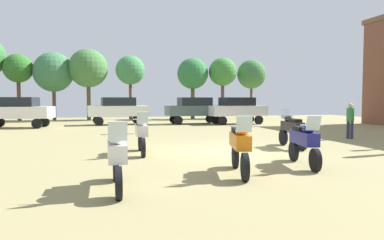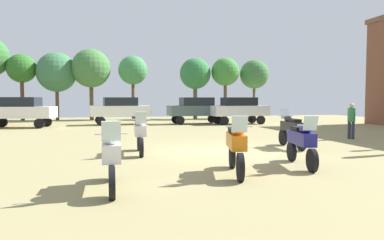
{
  "view_description": "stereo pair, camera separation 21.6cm",
  "coord_description": "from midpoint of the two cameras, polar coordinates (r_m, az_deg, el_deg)",
  "views": [
    {
      "loc": [
        -3.82,
        -12.22,
        1.89
      ],
      "look_at": [
        -0.27,
        3.48,
        0.95
      ],
      "focal_mm": 33.51,
      "sensor_mm": 36.0,
      "label": 1
    },
    {
      "loc": [
        -3.61,
        -12.27,
        1.89
      ],
      "look_at": [
        -0.27,
        3.48,
        0.95
      ],
      "focal_mm": 33.51,
      "sensor_mm": 36.0,
      "label": 2
    }
  ],
  "objects": [
    {
      "name": "ground_plane",
      "position": [
        12.93,
        4.87,
        -5.03
      ],
      "size": [
        44.0,
        52.0,
        0.02
      ],
      "color": "#938859"
    },
    {
      "name": "motorcycle_1",
      "position": [
        8.95,
        7.72,
        -3.97
      ],
      "size": [
        0.73,
        2.24,
        1.49
      ],
      "rotation": [
        0.0,
        0.0,
        2.94
      ],
      "color": "black",
      "rests_on": "ground"
    },
    {
      "name": "motorcycle_2",
      "position": [
        12.35,
        -7.77,
        -2.03
      ],
      "size": [
        0.62,
        2.18,
        1.47
      ],
      "rotation": [
        0.0,
        0.0,
        3.13
      ],
      "color": "black",
      "rests_on": "ground"
    },
    {
      "name": "motorcycle_6",
      "position": [
        7.57,
        -11.92,
        -5.46
      ],
      "size": [
        0.62,
        2.23,
        1.46
      ],
      "rotation": [
        0.0,
        0.0,
        3.16
      ],
      "color": "black",
      "rests_on": "ground"
    },
    {
      "name": "motorcycle_7",
      "position": [
        10.41,
        17.62,
        -3.2
      ],
      "size": [
        0.7,
        2.24,
        1.44
      ],
      "rotation": [
        0.0,
        0.0,
        2.97
      ],
      "color": "black",
      "rests_on": "ground"
    },
    {
      "name": "motorcycle_8",
      "position": [
        14.31,
        15.96,
        -1.37
      ],
      "size": [
        0.62,
        2.28,
        1.48
      ],
      "rotation": [
        0.0,
        0.0,
        -0.05
      ],
      "color": "black",
      "rests_on": "ground"
    },
    {
      "name": "car_1",
      "position": [
        25.95,
        -25.48,
        1.46
      ],
      "size": [
        4.51,
        2.38,
        2.0
      ],
      "rotation": [
        0.0,
        0.0,
        1.43
      ],
      "color": "black",
      "rests_on": "ground"
    },
    {
      "name": "car_2",
      "position": [
        26.84,
        -11.09,
        1.77
      ],
      "size": [
        4.47,
        2.26,
        2.0
      ],
      "rotation": [
        0.0,
        0.0,
        1.68
      ],
      "color": "black",
      "rests_on": "ground"
    },
    {
      "name": "car_4",
      "position": [
        27.19,
        0.96,
        1.86
      ],
      "size": [
        4.4,
        2.06,
        2.0
      ],
      "rotation": [
        0.0,
        0.0,
        1.63
      ],
      "color": "black",
      "rests_on": "ground"
    },
    {
      "name": "car_5",
      "position": [
        27.06,
        7.69,
        1.82
      ],
      "size": [
        4.44,
        2.18,
        2.0
      ],
      "rotation": [
        0.0,
        0.0,
        1.66
      ],
      "color": "black",
      "rests_on": "ground"
    },
    {
      "name": "person_1",
      "position": [
        18.41,
        24.34,
        0.26
      ],
      "size": [
        0.48,
        0.48,
        1.68
      ],
      "rotation": [
        0.0,
        0.0,
        5.38
      ],
      "color": "#272D44",
      "rests_on": "ground"
    },
    {
      "name": "tree_1",
      "position": [
        34.74,
        -25.33,
        7.33
      ],
      "size": [
        2.5,
        2.5,
        5.8
      ],
      "color": "brown",
      "rests_on": "ground"
    },
    {
      "name": "tree_2",
      "position": [
        34.69,
        5.5,
        7.57
      ],
      "size": [
        2.68,
        2.68,
        5.84
      ],
      "color": "brown",
      "rests_on": "ground"
    },
    {
      "name": "tree_3",
      "position": [
        34.22,
        -20.58,
        7.11
      ],
      "size": [
        3.51,
        3.51,
        6.02
      ],
      "color": "brown",
      "rests_on": "ground"
    },
    {
      "name": "tree_4",
      "position": [
        35.89,
        10.05,
        7.14
      ],
      "size": [
        2.82,
        2.82,
        5.72
      ],
      "color": "brown",
      "rests_on": "ground"
    },
    {
      "name": "tree_5",
      "position": [
        33.5,
        -15.6,
        7.89
      ],
      "size": [
        3.43,
        3.43,
        6.35
      ],
      "color": "#4D4428",
      "rests_on": "ground"
    },
    {
      "name": "tree_7",
      "position": [
        33.87,
        -9.21,
        7.77
      ],
      "size": [
        2.68,
        2.68,
        5.9
      ],
      "color": "#513A26",
      "rests_on": "ground"
    },
    {
      "name": "tree_9",
      "position": [
        34.27,
        0.7,
        7.32
      ],
      "size": [
        2.94,
        2.94,
        5.77
      ],
      "color": "#4D4633",
      "rests_on": "ground"
    }
  ]
}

